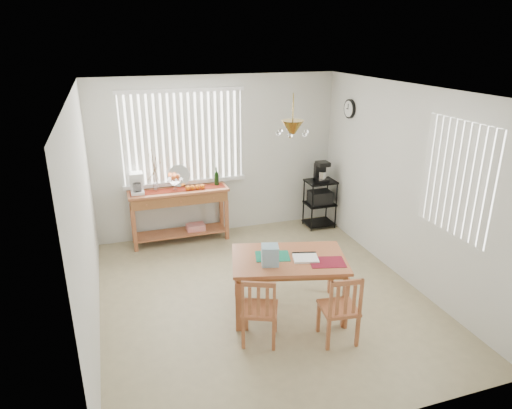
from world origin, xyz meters
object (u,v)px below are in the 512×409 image
object	(u,v)px
cart_items	(321,172)
dining_table	(289,264)
chair_left	(260,310)
sideboard	(180,203)
wire_cart	(320,199)
chair_right	(340,309)

from	to	relation	value
cart_items	dining_table	world-z (taller)	cart_items
chair_left	dining_table	bearing A→B (deg)	42.50
dining_table	chair_left	bearing A→B (deg)	-137.50
sideboard	cart_items	xyz separation A→B (m)	(2.40, -0.13, 0.33)
wire_cart	chair_right	world-z (taller)	wire_cart
wire_cart	cart_items	distance (m)	0.49
wire_cart	dining_table	size ratio (longest dim) A/B	0.56
wire_cart	cart_items	world-z (taller)	cart_items
wire_cart	sideboard	bearing A→B (deg)	176.58
wire_cart	chair_right	xyz separation A→B (m)	(-1.21, -3.01, -0.10)
wire_cart	chair_left	size ratio (longest dim) A/B	1.02
chair_right	sideboard	bearing A→B (deg)	110.69
sideboard	dining_table	xyz separation A→B (m)	(0.89, -2.42, -0.03)
sideboard	chair_left	xyz separation A→B (m)	(0.37, -2.90, -0.26)
cart_items	chair_left	xyz separation A→B (m)	(-2.03, -2.77, -0.59)
wire_cart	cart_items	size ratio (longest dim) A/B	2.43
cart_items	chair_left	world-z (taller)	cart_items
sideboard	chair_right	size ratio (longest dim) A/B	1.88
cart_items	chair_right	distance (m)	3.30
sideboard	cart_items	bearing A→B (deg)	-3.20
wire_cart	dining_table	bearing A→B (deg)	-123.55
sideboard	dining_table	size ratio (longest dim) A/B	1.04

